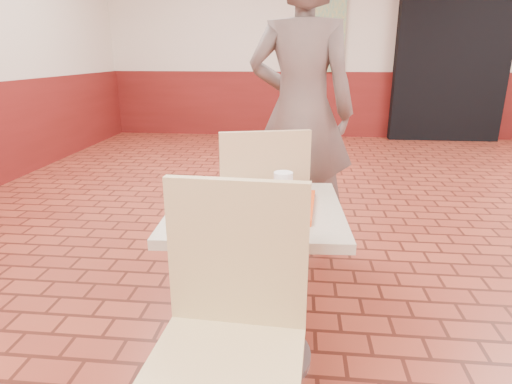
# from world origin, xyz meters

# --- Properties ---
(wainscot_band) EXTENTS (8.00, 10.00, 1.00)m
(wainscot_band) POSITION_xyz_m (0.00, 0.00, 0.50)
(wainscot_band) COLOR #5D1411
(wainscot_band) RESTS_ON ground
(corridor_doorway) EXTENTS (1.60, 0.22, 2.20)m
(corridor_doorway) POSITION_xyz_m (1.20, 4.88, 1.10)
(corridor_doorway) COLOR black
(corridor_doorway) RESTS_ON ground
(promo_poster) EXTENTS (0.50, 0.03, 1.20)m
(promo_poster) POSITION_xyz_m (-0.60, 4.94, 1.60)
(promo_poster) COLOR gray
(promo_poster) RESTS_ON wainscot_band
(main_table) EXTENTS (0.66, 0.66, 0.70)m
(main_table) POSITION_xyz_m (-1.14, -0.37, 0.47)
(main_table) COLOR #BAB196
(main_table) RESTS_ON ground
(chair_main_front) EXTENTS (0.45, 0.45, 0.93)m
(chair_main_front) POSITION_xyz_m (-1.16, -0.88, 0.52)
(chair_main_front) COLOR #CFB57C
(chair_main_front) RESTS_ON ground
(chair_main_back) EXTENTS (0.53, 0.53, 0.93)m
(chair_main_back) POSITION_xyz_m (-1.16, 0.13, 0.52)
(chair_main_back) COLOR #D4B37F
(chair_main_back) RESTS_ON ground
(customer) EXTENTS (0.72, 0.52, 1.84)m
(customer) POSITION_xyz_m (-0.97, 0.80, 0.92)
(customer) COLOR #685650
(customer) RESTS_ON ground
(serving_tray) EXTENTS (0.44, 0.35, 0.03)m
(serving_tray) POSITION_xyz_m (-1.14, -0.37, 0.71)
(serving_tray) COLOR #E74511
(serving_tray) RESTS_ON main_table
(ring_donut) EXTENTS (0.11, 0.11, 0.03)m
(ring_donut) POSITION_xyz_m (-1.26, -0.29, 0.75)
(ring_donut) COLOR tan
(ring_donut) RESTS_ON serving_tray
(long_john_donut) EXTENTS (0.15, 0.11, 0.04)m
(long_john_donut) POSITION_xyz_m (-1.07, -0.38, 0.75)
(long_john_donut) COLOR gold
(long_john_donut) RESTS_ON serving_tray
(paper_cup) EXTENTS (0.08, 0.08, 0.10)m
(paper_cup) POSITION_xyz_m (-1.04, -0.31, 0.78)
(paper_cup) COLOR white
(paper_cup) RESTS_ON serving_tray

